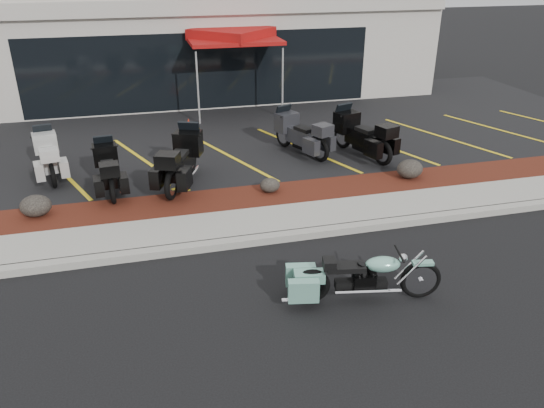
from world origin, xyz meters
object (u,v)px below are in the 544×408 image
object	(u,v)px
hero_cruiser	(421,275)
traffic_cone	(189,127)
touring_white	(46,146)
popup_canopy	(232,36)

from	to	relation	value
hero_cruiser	traffic_cone	distance (m)	9.74
touring_white	traffic_cone	bearing A→B (deg)	-75.30
traffic_cone	popup_canopy	xyz separation A→B (m)	(1.87, 2.47, 2.29)
hero_cruiser	popup_canopy	size ratio (longest dim) A/B	0.71
touring_white	traffic_cone	world-z (taller)	touring_white
hero_cruiser	popup_canopy	bearing A→B (deg)	105.53
hero_cruiser	traffic_cone	bearing A→B (deg)	117.69
touring_white	traffic_cone	size ratio (longest dim) A/B	4.05
hero_cruiser	popup_canopy	world-z (taller)	popup_canopy
traffic_cone	popup_canopy	bearing A→B (deg)	52.84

